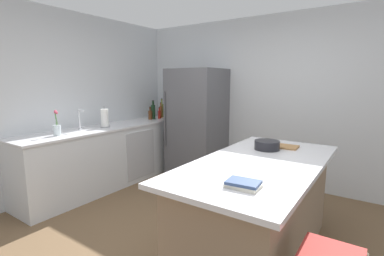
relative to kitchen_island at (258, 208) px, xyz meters
The scene contains 17 objects.
ground_plane 0.73m from the kitchen_island, 153.87° to the right, with size 7.20×7.20×0.00m, color brown.
wall_rear 2.23m from the kitchen_island, 104.39° to the left, with size 6.00×0.10×2.60m, color silver.
wall_left 3.09m from the kitchen_island, behind, with size 0.10×6.00×2.60m, color silver.
counter_run_left 2.63m from the kitchen_island, behind, with size 0.66×2.83×0.93m.
kitchen_island is the anchor object (origin of this frame).
refrigerator 2.37m from the kitchen_island, 137.47° to the left, with size 0.83×0.78×1.81m.
sink_faucet 2.72m from the kitchen_island, behind, with size 0.15×0.05×0.30m.
flower_vase 2.63m from the kitchen_island, behind, with size 0.09×0.09×0.33m.
paper_towel_roll 2.67m from the kitchen_island, behind, with size 0.14×0.14×0.31m.
olive_oil_bottle 3.23m from the kitchen_island, 146.43° to the left, with size 0.06×0.06×0.36m.
vinegar_bottle 3.13m from the kitchen_island, 147.31° to the left, with size 0.06×0.06×0.29m.
hot_sauce_bottle 3.04m from the kitchen_island, 148.41° to the left, with size 0.05×0.05×0.21m.
wine_bottle 3.04m from the kitchen_island, 150.67° to the left, with size 0.08×0.08×0.34m.
syrup_bottle 2.98m from the kitchen_island, 152.09° to the left, with size 0.07×0.07×0.23m.
cookbook_stack 0.82m from the kitchen_island, 78.31° to the right, with size 0.23×0.17×0.04m.
mixing_bowl 0.68m from the kitchen_island, 102.45° to the left, with size 0.26×0.26×0.09m.
cutting_board 0.80m from the kitchen_island, 91.78° to the left, with size 0.36×0.22×0.02m.
Camera 1 is at (1.38, -2.07, 1.61)m, focal length 26.21 mm.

